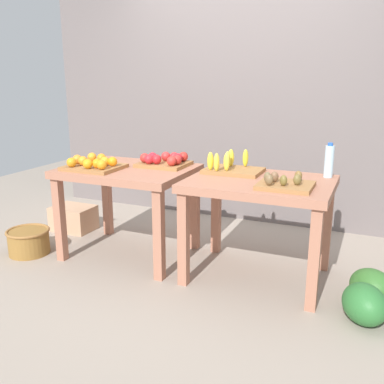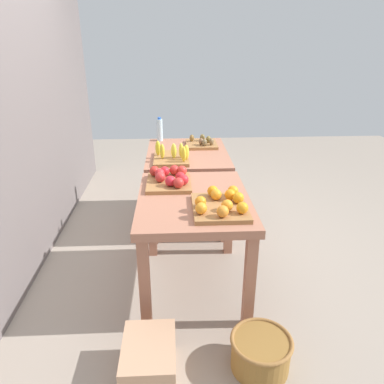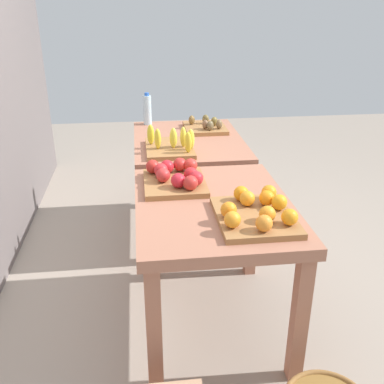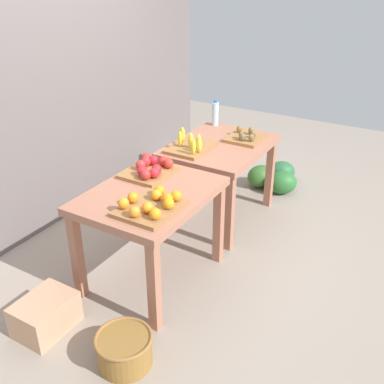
# 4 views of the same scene
# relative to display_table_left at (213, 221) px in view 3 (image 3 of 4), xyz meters

# --- Properties ---
(ground_plane) EXTENTS (8.00, 8.00, 0.00)m
(ground_plane) POSITION_rel_display_table_left_xyz_m (0.56, 0.00, -0.65)
(ground_plane) COLOR gray
(display_table_left) EXTENTS (1.04, 0.80, 0.76)m
(display_table_left) POSITION_rel_display_table_left_xyz_m (0.00, 0.00, 0.00)
(display_table_left) COLOR #A66A51
(display_table_left) RESTS_ON ground_plane
(display_table_right) EXTENTS (1.04, 0.80, 0.76)m
(display_table_right) POSITION_rel_display_table_left_xyz_m (1.12, 0.00, 0.00)
(display_table_right) COLOR #A66A51
(display_table_right) RESTS_ON ground_plane
(orange_bin) EXTENTS (0.44, 0.37, 0.11)m
(orange_bin) POSITION_rel_display_table_left_xyz_m (-0.22, -0.17, 0.15)
(orange_bin) COLOR #9D6B3C
(orange_bin) RESTS_ON display_table_left
(apple_bin) EXTENTS (0.40, 0.34, 0.11)m
(apple_bin) POSITION_rel_display_table_left_xyz_m (0.26, 0.17, 0.16)
(apple_bin) COLOR #9D6B3C
(apple_bin) RESTS_ON display_table_left
(banana_crate) EXTENTS (0.44, 0.32, 0.17)m
(banana_crate) POSITION_rel_display_table_left_xyz_m (0.85, 0.15, 0.15)
(banana_crate) COLOR #9D6B3C
(banana_crate) RESTS_ON display_table_right
(kiwi_bin) EXTENTS (0.36, 0.32, 0.10)m
(kiwi_bin) POSITION_rel_display_table_left_xyz_m (1.33, -0.16, 0.14)
(kiwi_bin) COLOR #9D6B3C
(kiwi_bin) RESTS_ON display_table_right
(water_bottle) EXTENTS (0.07, 0.07, 0.26)m
(water_bottle) POSITION_rel_display_table_left_xyz_m (1.56, 0.29, 0.23)
(water_bottle) COLOR silver
(water_bottle) RESTS_ON display_table_right
(watermelon_pile) EXTENTS (0.65, 0.66, 0.25)m
(watermelon_pile) POSITION_rel_display_table_left_xyz_m (2.00, -0.25, -0.53)
(watermelon_pile) COLOR #29633B
(watermelon_pile) RESTS_ON ground_plane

